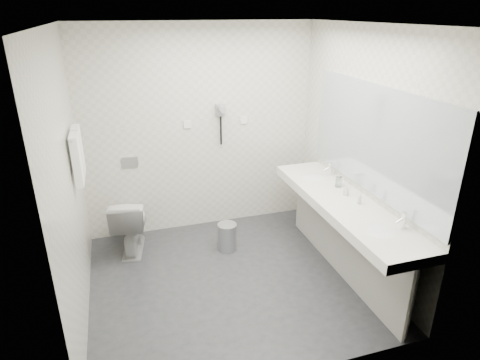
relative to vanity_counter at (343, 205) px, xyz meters
name	(u,v)px	position (x,y,z in m)	size (l,w,h in m)	color
floor	(231,280)	(-1.12, 0.20, -0.80)	(2.80, 2.80, 0.00)	#292A2F
ceiling	(228,24)	(-1.12, 0.20, 1.70)	(2.80, 2.80, 0.00)	silver
wall_back	(200,131)	(-1.12, 1.50, 0.45)	(2.80, 2.80, 0.00)	beige
wall_front	(284,236)	(-1.12, -1.10, 0.45)	(2.80, 2.80, 0.00)	beige
wall_left	(68,185)	(-2.52, 0.20, 0.45)	(2.60, 2.60, 0.00)	beige
wall_right	(361,153)	(0.27, 0.20, 0.45)	(2.60, 2.60, 0.00)	beige
vanity_counter	(343,205)	(0.00, 0.00, 0.00)	(0.55, 2.20, 0.10)	silver
vanity_panel	(342,241)	(0.02, 0.00, -0.42)	(0.03, 2.15, 0.75)	#9B9892
vanity_post_near	(410,303)	(0.05, -1.04, -0.42)	(0.06, 0.06, 0.75)	silver
vanity_post_far	(302,200)	(0.05, 1.04, -0.42)	(0.06, 0.06, 0.75)	silver
mirror	(374,140)	(0.26, 0.00, 0.65)	(0.02, 2.20, 1.05)	#B2BCC6
basin_near	(383,233)	(0.00, -0.65, 0.04)	(0.40, 0.31, 0.05)	white
basin_far	(314,178)	(0.00, 0.65, 0.04)	(0.40, 0.31, 0.05)	white
faucet_near	(404,220)	(0.19, -0.65, 0.12)	(0.04, 0.04, 0.15)	silver
faucet_far	(330,169)	(0.19, 0.65, 0.12)	(0.04, 0.04, 0.15)	silver
soap_bottle_a	(346,190)	(0.08, 0.11, 0.10)	(0.05, 0.05, 0.10)	silver
soap_bottle_c	(360,198)	(0.10, -0.11, 0.11)	(0.04, 0.04, 0.11)	silver
glass_left	(338,182)	(0.11, 0.32, 0.11)	(0.06, 0.06, 0.11)	silver
glass_right	(340,181)	(0.14, 0.34, 0.10)	(0.05, 0.05, 0.10)	silver
toilet	(130,223)	(-2.05, 1.12, -0.46)	(0.38, 0.67, 0.68)	white
flush_plate	(130,162)	(-1.98, 1.49, 0.15)	(0.18, 0.02, 0.12)	#B2B5BA
pedal_bin	(227,237)	(-0.99, 0.79, -0.64)	(0.22, 0.22, 0.31)	#B2B5BA
bin_lid	(227,225)	(-0.99, 0.79, -0.48)	(0.22, 0.22, 0.01)	#B2B5BA
towel_rail	(73,133)	(-2.47, 0.75, 0.75)	(0.02, 0.02, 0.62)	silver
towel_near	(77,160)	(-2.46, 0.61, 0.53)	(0.07, 0.24, 0.48)	white
towel_far	(78,151)	(-2.46, 0.89, 0.53)	(0.07, 0.24, 0.48)	white
dryer_cradle	(220,110)	(-0.88, 1.47, 0.70)	(0.10, 0.04, 0.14)	gray
dryer_barrel	(222,109)	(-0.88, 1.40, 0.73)	(0.08, 0.08, 0.14)	gray
dryer_cord	(221,131)	(-0.88, 1.46, 0.45)	(0.02, 0.02, 0.35)	black
switch_plate_a	(187,124)	(-1.27, 1.49, 0.55)	(0.09, 0.02, 0.09)	white
switch_plate_b	(244,120)	(-0.57, 1.49, 0.55)	(0.09, 0.02, 0.09)	white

